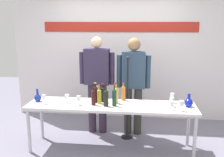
# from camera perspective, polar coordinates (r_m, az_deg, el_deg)

# --- Properties ---
(ground_plane) EXTENTS (10.00, 10.00, 0.00)m
(ground_plane) POSITION_cam_1_polar(r_m,az_deg,el_deg) (4.28, -0.24, -15.34)
(ground_plane) COLOR gray
(back_wall) EXTENTS (4.44, 0.11, 3.00)m
(back_wall) POSITION_cam_1_polar(r_m,az_deg,el_deg) (5.32, 1.69, 7.14)
(back_wall) COLOR white
(back_wall) RESTS_ON ground
(display_table) EXTENTS (2.60, 0.62, 0.75)m
(display_table) POSITION_cam_1_polar(r_m,az_deg,el_deg) (4.00, -0.25, -6.57)
(display_table) COLOR white
(display_table) RESTS_ON ground
(decanter_blue_left) EXTENTS (0.11, 0.11, 0.21)m
(decanter_blue_left) POSITION_cam_1_polar(r_m,az_deg,el_deg) (4.29, -16.19, -4.07)
(decanter_blue_left) COLOR navy
(decanter_blue_left) RESTS_ON display_table
(decanter_blue_right) EXTENTS (0.13, 0.13, 0.20)m
(decanter_blue_right) POSITION_cam_1_polar(r_m,az_deg,el_deg) (4.03, 16.68, -5.08)
(decanter_blue_right) COLOR #1421B5
(decanter_blue_right) RESTS_ON display_table
(presenter_left) EXTENTS (0.63, 0.22, 1.75)m
(presenter_left) POSITION_cam_1_polar(r_m,az_deg,el_deg) (4.56, -3.34, -0.03)
(presenter_left) COLOR #332637
(presenter_left) RESTS_ON ground
(presenter_right) EXTENTS (0.59, 0.22, 1.74)m
(presenter_right) POSITION_cam_1_polar(r_m,az_deg,el_deg) (4.50, 4.78, -0.45)
(presenter_right) COLOR #34362C
(presenter_right) RESTS_ON ground
(wine_bottle_0) EXTENTS (0.07, 0.07, 0.30)m
(wine_bottle_0) POSITION_cam_1_polar(r_m,az_deg,el_deg) (4.17, 2.54, -3.09)
(wine_bottle_0) COLOR orange
(wine_bottle_0) RESTS_ON display_table
(wine_bottle_1) EXTENTS (0.07, 0.07, 0.31)m
(wine_bottle_1) POSITION_cam_1_polar(r_m,az_deg,el_deg) (4.00, -2.85, -3.82)
(wine_bottle_1) COLOR gold
(wine_bottle_1) RESTS_ON display_table
(wine_bottle_2) EXTENTS (0.07, 0.07, 0.33)m
(wine_bottle_2) POSITION_cam_1_polar(r_m,az_deg,el_deg) (3.87, -1.37, -4.23)
(wine_bottle_2) COLOR black
(wine_bottle_2) RESTS_ON display_table
(wine_bottle_3) EXTENTS (0.07, 0.07, 0.30)m
(wine_bottle_3) POSITION_cam_1_polar(r_m,az_deg,el_deg) (4.09, -2.08, -3.40)
(wine_bottle_3) COLOR black
(wine_bottle_3) RESTS_ON display_table
(wine_bottle_4) EXTENTS (0.06, 0.06, 0.34)m
(wine_bottle_4) POSITION_cam_1_polar(r_m,az_deg,el_deg) (3.88, 0.53, -4.13)
(wine_bottle_4) COLOR #123725
(wine_bottle_4) RESTS_ON display_table
(wine_bottle_5) EXTENTS (0.07, 0.07, 0.32)m
(wine_bottle_5) POSITION_cam_1_polar(r_m,az_deg,el_deg) (4.07, -3.68, -3.40)
(wine_bottle_5) COLOR black
(wine_bottle_5) RESTS_ON display_table
(wine_bottle_6) EXTENTS (0.07, 0.07, 0.33)m
(wine_bottle_6) POSITION_cam_1_polar(r_m,az_deg,el_deg) (4.01, 0.90, -3.59)
(wine_bottle_6) COLOR gold
(wine_bottle_6) RESTS_ON display_table
(wine_bottle_7) EXTENTS (0.06, 0.06, 0.29)m
(wine_bottle_7) POSITION_cam_1_polar(r_m,az_deg,el_deg) (4.20, -3.95, -3.10)
(wine_bottle_7) COLOR #0F3924
(wine_bottle_7) RESTS_ON display_table
(wine_bottle_8) EXTENTS (0.06, 0.06, 0.33)m
(wine_bottle_8) POSITION_cam_1_polar(r_m,az_deg,el_deg) (3.93, -4.17, -3.93)
(wine_bottle_8) COLOR #331114
(wine_bottle_8) RESTS_ON display_table
(wine_glass_left_0) EXTENTS (0.06, 0.06, 0.15)m
(wine_glass_left_0) POSITION_cam_1_polar(r_m,az_deg,el_deg) (4.12, -14.91, -4.05)
(wine_glass_left_0) COLOR white
(wine_glass_left_0) RESTS_ON display_table
(wine_glass_left_1) EXTENTS (0.07, 0.07, 0.14)m
(wine_glass_left_1) POSITION_cam_1_polar(r_m,az_deg,el_deg) (4.11, -10.00, -4.03)
(wine_glass_left_1) COLOR white
(wine_glass_left_1) RESTS_ON display_table
(wine_glass_left_2) EXTENTS (0.06, 0.06, 0.14)m
(wine_glass_left_2) POSITION_cam_1_polar(r_m,az_deg,el_deg) (3.97, -7.45, -4.48)
(wine_glass_left_2) COLOR white
(wine_glass_left_2) RESTS_ON display_table
(wine_glass_right_0) EXTENTS (0.06, 0.06, 0.14)m
(wine_glass_right_0) POSITION_cam_1_polar(r_m,az_deg,el_deg) (3.96, 13.09, -4.76)
(wine_glass_right_0) COLOR white
(wine_glass_right_0) RESTS_ON display_table
(wine_glass_right_1) EXTENTS (0.06, 0.06, 0.13)m
(wine_glass_right_1) POSITION_cam_1_polar(r_m,az_deg,el_deg) (3.82, 13.19, -5.54)
(wine_glass_right_1) COLOR white
(wine_glass_right_1) RESTS_ON display_table
(wine_glass_right_2) EXTENTS (0.06, 0.06, 0.16)m
(wine_glass_right_2) POSITION_cam_1_polar(r_m,az_deg,el_deg) (4.15, 13.27, -3.84)
(wine_glass_right_2) COLOR white
(wine_glass_right_2) RESTS_ON display_table
(wine_glass_right_3) EXTENTS (0.07, 0.07, 0.15)m
(wine_glass_right_3) POSITION_cam_1_polar(r_m,az_deg,el_deg) (3.80, 15.20, -5.40)
(wine_glass_right_3) COLOR white
(wine_glass_right_3) RESTS_ON display_table
(microphone_stand) EXTENTS (0.20, 0.20, 1.45)m
(microphone_stand) POSITION_cam_1_polar(r_m,az_deg,el_deg) (4.47, 3.40, -7.39)
(microphone_stand) COLOR black
(microphone_stand) RESTS_ON ground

